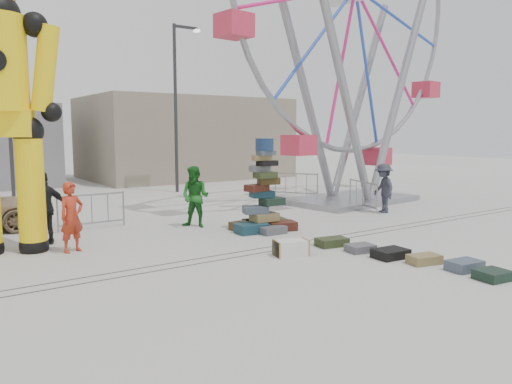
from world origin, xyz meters
TOP-DOWN VIEW (x-y plane):
  - ground at (0.00, 0.00)m, footprint 90.00×90.00m
  - track_line_near at (0.00, 0.60)m, footprint 40.00×0.04m
  - track_line_far at (0.00, 1.00)m, footprint 40.00×0.04m
  - building_right at (7.00, 20.00)m, footprint 12.00×8.00m
  - lamp_post_right at (3.09, 13.00)m, footprint 1.41×0.25m
  - lamp_post_left at (-3.91, 15.00)m, footprint 1.41×0.25m
  - suitcase_tower at (0.89, 2.86)m, footprint 2.02×1.71m
  - crash_test_dummy at (-5.81, 4.14)m, footprint 2.71×1.37m
  - ferris_wheel at (7.39, 5.60)m, footprint 13.14×3.83m
  - steamer_trunk at (-0.35, 0.00)m, footprint 0.89×0.66m
  - row_case_0 at (1.14, 0.15)m, footprint 0.88×0.63m
  - row_case_1 at (1.29, -0.70)m, footprint 0.74×0.62m
  - row_case_2 at (1.42, -1.53)m, footprint 0.85×0.64m
  - row_case_3 at (1.64, -2.31)m, footprint 0.80×0.59m
  - row_case_4 at (1.89, -3.15)m, footprint 0.79×0.58m
  - row_case_5 at (1.74, -3.87)m, footprint 0.70×0.63m
  - barricade_dummy_c at (-3.26, 6.05)m, footprint 2.00×0.11m
  - barricade_wheel_front at (6.35, 3.94)m, footprint 0.69×1.94m
  - barricade_wheel_back at (6.61, 8.24)m, footprint 1.14×1.75m
  - pedestrian_red at (-4.54, 3.39)m, footprint 0.74×0.60m
  - pedestrian_green at (-0.53, 4.49)m, footprint 1.13×1.17m
  - pedestrian_black at (-4.90, 4.65)m, footprint 1.20×0.70m
  - pedestrian_grey at (6.40, 2.99)m, footprint 1.04×1.32m

SIDE VIEW (x-z plane):
  - ground at x=0.00m, z-range 0.00..0.00m
  - track_line_near at x=0.00m, z-range 0.00..0.01m
  - track_line_far at x=0.00m, z-range 0.00..0.01m
  - row_case_1 at x=1.29m, z-range 0.00..0.19m
  - row_case_5 at x=1.74m, z-range 0.00..0.20m
  - row_case_3 at x=1.64m, z-range 0.00..0.21m
  - row_case_0 at x=1.14m, z-range 0.00..0.22m
  - row_case_2 at x=1.42m, z-range 0.00..0.22m
  - row_case_4 at x=1.89m, z-range 0.00..0.22m
  - steamer_trunk at x=-0.35m, z-range 0.00..0.37m
  - barricade_dummy_c at x=-3.26m, z-range 0.00..1.10m
  - barricade_wheel_front at x=6.35m, z-range 0.00..1.10m
  - barricade_wheel_back at x=6.61m, z-range 0.00..1.10m
  - suitcase_tower at x=0.89m, z-range -0.61..2.15m
  - pedestrian_red at x=-4.54m, z-range 0.00..1.75m
  - pedestrian_grey at x=6.40m, z-range 0.00..1.80m
  - pedestrian_green at x=-0.53m, z-range 0.00..1.90m
  - pedestrian_black at x=-4.90m, z-range 0.00..1.93m
  - building_right at x=7.00m, z-range 0.00..5.00m
  - crash_test_dummy at x=-5.81m, z-range 0.19..7.08m
  - lamp_post_right at x=3.09m, z-range 0.48..8.48m
  - lamp_post_left at x=-3.91m, z-range 0.48..8.48m
  - ferris_wheel at x=7.39m, z-range -0.12..15.20m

